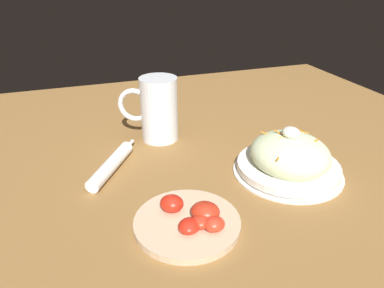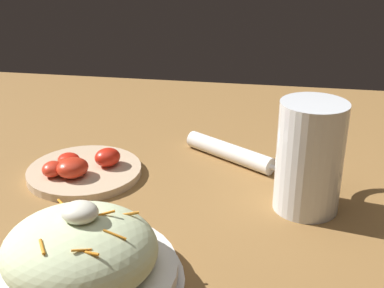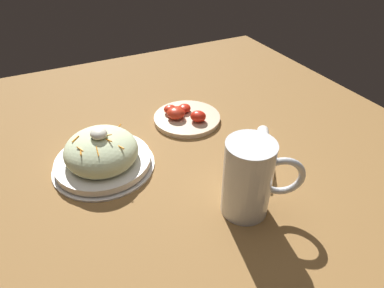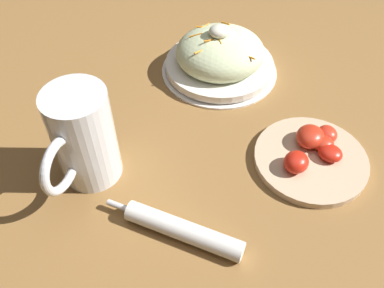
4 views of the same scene
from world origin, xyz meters
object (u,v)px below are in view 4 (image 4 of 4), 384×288
at_px(napkin_roll, 182,230).
at_px(salad_plate, 220,57).
at_px(beer_mug, 84,142).
at_px(tomato_plate, 312,155).

bearing_deg(napkin_roll, salad_plate, -110.21).
bearing_deg(beer_mug, tomato_plate, 174.08).
height_order(napkin_roll, tomato_plate, tomato_plate).
height_order(salad_plate, napkin_roll, salad_plate).
xyz_separation_m(beer_mug, napkin_roll, (-0.13, 0.14, -0.06)).
bearing_deg(beer_mug, salad_plate, -139.50).
distance_m(salad_plate, napkin_roll, 0.39).
height_order(beer_mug, tomato_plate, beer_mug).
relative_size(beer_mug, tomato_plate, 0.87).
xyz_separation_m(beer_mug, tomato_plate, (-0.36, 0.04, -0.06)).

